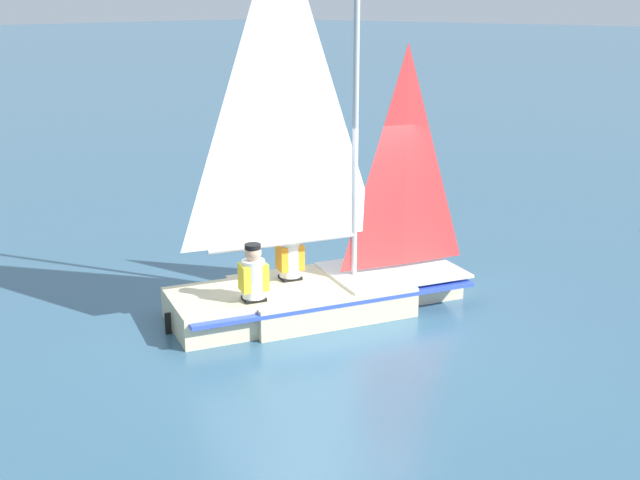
% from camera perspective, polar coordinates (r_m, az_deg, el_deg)
% --- Properties ---
extents(ground_plane, '(260.00, 260.00, 0.00)m').
position_cam_1_polar(ground_plane, '(11.18, 0.00, -4.97)').
color(ground_plane, '#38607A').
extents(sailboat_main, '(4.29, 3.14, 5.32)m').
position_cam_1_polar(sailboat_main, '(10.91, -0.14, -1.41)').
color(sailboat_main, beige).
rests_on(sailboat_main, ground_plane).
extents(sailor_helm, '(0.42, 0.40, 1.16)m').
position_cam_1_polar(sailor_helm, '(11.08, -2.14, -1.75)').
color(sailor_helm, black).
rests_on(sailor_helm, ground_plane).
extents(sailor_crew, '(0.42, 0.40, 1.16)m').
position_cam_1_polar(sailor_crew, '(10.33, -4.74, -3.14)').
color(sailor_crew, black).
rests_on(sailor_crew, ground_plane).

